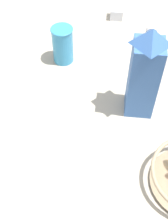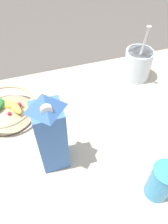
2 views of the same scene
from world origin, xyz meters
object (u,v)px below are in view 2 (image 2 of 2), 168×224
object	(u,v)px
milk_carton	(51,133)
drinking_cup	(160,182)
yogurt_tub	(138,63)
fruit_bowl	(5,109)

from	to	relation	value
milk_carton	drinking_cup	bearing A→B (deg)	-37.06
yogurt_tub	milk_carton	bearing A→B (deg)	-144.80
milk_carton	drinking_cup	world-z (taller)	milk_carton
fruit_bowl	drinking_cup	distance (m)	0.58
fruit_bowl	yogurt_tub	bearing A→B (deg)	6.72
drinking_cup	milk_carton	bearing A→B (deg)	142.94
fruit_bowl	milk_carton	world-z (taller)	milk_carton
milk_carton	drinking_cup	size ratio (longest dim) A/B	2.21
fruit_bowl	drinking_cup	world-z (taller)	drinking_cup
milk_carton	yogurt_tub	distance (m)	0.54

